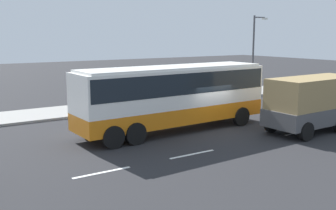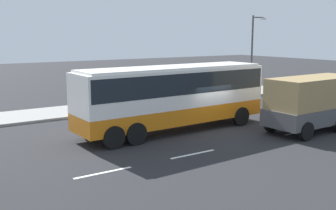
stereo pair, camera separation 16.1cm
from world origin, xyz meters
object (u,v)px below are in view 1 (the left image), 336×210
coach_bus (174,91)px  street_lamp (255,50)px  pedestrian_near_curb (137,93)px  cargo_truck (324,100)px

coach_bus → street_lamp: 14.86m
pedestrian_near_curb → street_lamp: (11.27, -0.48, 2.93)m
coach_bus → pedestrian_near_curb: (1.76, 7.40, -1.15)m
coach_bus → pedestrian_near_curb: bearing=74.9°
coach_bus → cargo_truck: (7.35, -4.20, -0.59)m
coach_bus → street_lamp: (13.03, 6.92, 1.78)m
pedestrian_near_curb → street_lamp: 11.65m
coach_bus → street_lamp: bearing=26.2°
cargo_truck → street_lamp: bearing=61.2°
coach_bus → pedestrian_near_curb: size_ratio=7.01×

